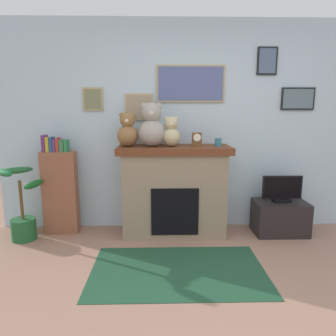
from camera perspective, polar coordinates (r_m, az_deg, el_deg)
name	(u,v)px	position (r m, az deg, el deg)	size (l,w,h in m)	color
ground_plane	(237,325)	(2.51, 12.72, -26.65)	(12.00, 12.00, 0.00)	#A1745F
back_wall	(203,127)	(3.97, 6.49, 7.69)	(5.20, 0.15, 2.60)	silver
fireplace	(174,190)	(3.74, 1.13, -4.12)	(1.34, 0.56, 1.09)	gray
bookshelf	(60,189)	(3.99, -19.51, -3.74)	(0.41, 0.16, 1.22)	brown
potted_plant	(22,213)	(4.00, -25.56, -7.59)	(0.53, 0.56, 0.88)	#1E592D
tv_stand	(280,218)	(4.07, 20.15, -8.67)	(0.63, 0.40, 0.41)	black
television	(282,190)	(3.97, 20.49, -3.83)	(0.48, 0.14, 0.33)	black
area_rug	(178,270)	(3.08, 1.88, -18.55)	(1.66, 1.00, 0.01)	#1F4830
candle_jar	(218,142)	(3.68, 9.35, 4.78)	(0.08, 0.08, 0.09)	teal
mantel_clock	(197,139)	(3.63, 5.39, 5.34)	(0.11, 0.08, 0.16)	brown
teddy_bear_cream	(128,131)	(3.62, -7.54, 6.84)	(0.25, 0.25, 0.40)	olive
teddy_bear_tan	(152,127)	(3.60, -3.06, 7.69)	(0.32, 0.32, 0.51)	#A49A8F
teddy_bear_grey	(171,133)	(3.61, 0.59, 6.55)	(0.22, 0.22, 0.35)	#C5B88A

